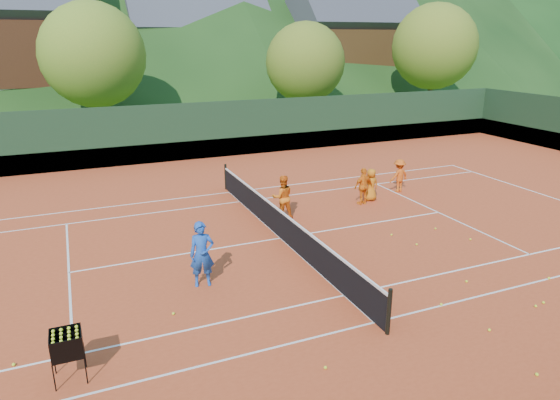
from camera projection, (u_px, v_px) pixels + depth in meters
name	position (u px, v px, depth m)	size (l,w,h in m)	color
ground	(281.00, 239.00, 16.22)	(400.00, 400.00, 0.00)	#2D5219
clay_court	(281.00, 238.00, 16.22)	(40.00, 24.00, 0.02)	#B03D1C
coach	(202.00, 254.00, 12.89)	(0.64, 0.42, 1.76)	#1B4CAF
student_a	(283.00, 197.00, 17.76)	(0.78, 0.60, 1.60)	orange
student_b	(363.00, 186.00, 19.31)	(0.85, 0.36, 1.46)	orange
student_c	(371.00, 185.00, 19.76)	(0.64, 0.41, 1.30)	orange
student_d	(399.00, 176.00, 20.89)	(0.91, 0.52, 1.40)	#D65313
tennis_ball_1	(417.00, 244.00, 15.64)	(0.07, 0.07, 0.07)	#CBF128
tennis_ball_3	(325.00, 368.00, 9.80)	(0.07, 0.07, 0.07)	#CBF128
tennis_ball_4	(537.00, 374.00, 9.60)	(0.07, 0.07, 0.07)	#CBF128
tennis_ball_5	(543.00, 303.00, 12.21)	(0.07, 0.07, 0.07)	#CBF128
tennis_ball_6	(342.00, 265.00, 14.22)	(0.07, 0.07, 0.07)	#CBF128
tennis_ball_7	(14.00, 365.00, 9.89)	(0.07, 0.07, 0.07)	#CBF128
tennis_ball_8	(470.00, 239.00, 16.03)	(0.07, 0.07, 0.07)	#CBF128
tennis_ball_9	(466.00, 281.00, 13.27)	(0.07, 0.07, 0.07)	#CBF128
tennis_ball_11	(441.00, 304.00, 12.12)	(0.07, 0.07, 0.07)	#CBF128
tennis_ball_12	(536.00, 306.00, 12.04)	(0.07, 0.07, 0.07)	#CBF128
tennis_ball_13	(173.00, 314.00, 11.72)	(0.07, 0.07, 0.07)	#CBF128
tennis_ball_15	(435.00, 229.00, 16.93)	(0.07, 0.07, 0.07)	#CBF128
tennis_ball_16	(549.00, 278.00, 13.44)	(0.07, 0.07, 0.07)	#CBF128
tennis_ball_18	(392.00, 235.00, 16.40)	(0.07, 0.07, 0.07)	#CBF128
tennis_ball_19	(489.00, 330.00, 11.06)	(0.07, 0.07, 0.07)	#CBF128
court_lines	(281.00, 238.00, 16.21)	(23.83, 11.03, 0.00)	white
tennis_net	(281.00, 224.00, 16.06)	(0.10, 12.07, 1.10)	black
perimeter_fence	(281.00, 202.00, 15.83)	(40.40, 24.24, 3.00)	#15311C
ball_hopper	(67.00, 345.00, 9.31)	(0.57, 0.57, 1.00)	black
chalet_mid	(197.00, 51.00, 46.65)	(12.65, 8.82, 11.45)	beige
chalet_right	(349.00, 48.00, 48.27)	(11.50, 8.82, 11.91)	beige
tree_b	(93.00, 55.00, 30.62)	(6.40, 6.40, 8.40)	#422A1A
tree_c	(305.00, 63.00, 35.15)	(5.60, 5.60, 7.35)	#3F2819
tree_d	(434.00, 47.00, 40.18)	(6.80, 6.80, 8.93)	#3E2719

